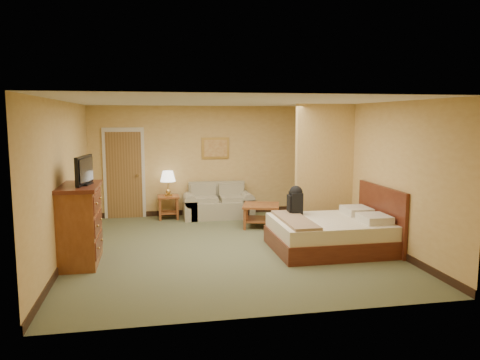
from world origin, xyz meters
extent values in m
plane|color=#535839|center=(0.00, 0.00, 0.00)|extent=(6.00, 6.00, 0.00)
plane|color=white|center=(0.00, 0.00, 2.60)|extent=(6.00, 6.00, 0.00)
cube|color=tan|center=(0.00, 3.00, 1.30)|extent=(5.50, 0.02, 2.60)
cube|color=tan|center=(-2.75, 0.00, 1.30)|extent=(0.02, 6.00, 2.60)
cube|color=tan|center=(2.75, 0.00, 1.30)|extent=(0.02, 6.00, 2.60)
cube|color=tan|center=(2.15, 0.93, 1.30)|extent=(1.20, 0.15, 2.60)
cube|color=beige|center=(-1.95, 2.97, 1.05)|extent=(0.94, 0.06, 2.10)
cube|color=brown|center=(-1.95, 2.96, 1.00)|extent=(0.80, 0.04, 2.00)
cylinder|color=#B89244|center=(-1.65, 2.90, 1.00)|extent=(0.04, 0.12, 0.04)
cube|color=black|center=(0.00, 2.99, 0.06)|extent=(5.50, 0.02, 0.12)
cube|color=gray|center=(0.19, 2.52, 0.20)|extent=(1.33, 0.71, 0.40)
cube|color=gray|center=(0.19, 2.83, 0.61)|extent=(1.33, 0.17, 0.42)
cube|color=gray|center=(-0.48, 2.52, 0.22)|extent=(0.29, 0.71, 0.45)
cube|color=gray|center=(0.85, 2.52, 0.22)|extent=(0.29, 0.71, 0.45)
cube|color=brown|center=(-0.96, 2.65, 0.52)|extent=(0.49, 0.49, 0.04)
cube|color=brown|center=(-0.96, 2.65, 0.15)|extent=(0.41, 0.41, 0.03)
cube|color=brown|center=(-1.16, 2.45, 0.25)|extent=(0.05, 0.05, 0.50)
cube|color=brown|center=(-0.77, 2.45, 0.25)|extent=(0.05, 0.05, 0.50)
cube|color=brown|center=(-1.16, 2.85, 0.25)|extent=(0.05, 0.05, 0.50)
cube|color=brown|center=(-0.77, 2.85, 0.25)|extent=(0.05, 0.05, 0.50)
cylinder|color=#B89244|center=(-0.96, 2.65, 0.56)|extent=(0.17, 0.17, 0.04)
cylinder|color=#B89244|center=(-0.96, 2.65, 0.78)|extent=(0.02, 0.02, 0.29)
cone|color=white|center=(-0.96, 2.65, 0.99)|extent=(0.35, 0.35, 0.24)
cube|color=brown|center=(0.95, 1.45, 0.47)|extent=(0.94, 0.94, 0.04)
cube|color=brown|center=(0.95, 1.45, 0.16)|extent=(0.80, 0.80, 0.03)
cube|color=brown|center=(0.63, 1.13, 0.23)|extent=(0.05, 0.05, 0.45)
cube|color=brown|center=(1.28, 1.78, 0.23)|extent=(0.05, 0.05, 0.45)
cube|color=#B78E3F|center=(0.19, 2.98, 1.60)|extent=(0.66, 0.03, 0.51)
cube|color=#B27137|center=(0.19, 2.96, 1.60)|extent=(0.55, 0.02, 0.40)
cube|color=brown|center=(-2.48, -0.45, 0.61)|extent=(0.56, 1.11, 1.21)
cube|color=#4C1D11|center=(-2.48, -0.45, 1.24)|extent=(0.63, 1.19, 0.06)
cube|color=black|center=(-2.38, -0.45, 1.29)|extent=(0.24, 0.35, 0.03)
cube|color=black|center=(-2.38, -0.45, 1.51)|extent=(0.18, 0.75, 0.45)
cube|color=#4C1D11|center=(1.75, -0.48, 0.15)|extent=(2.02, 1.62, 0.30)
cube|color=#F8EECA|center=(1.75, -0.48, 0.43)|extent=(1.96, 1.56, 0.24)
cube|color=#4C1D11|center=(2.71, -0.48, 0.56)|extent=(0.06, 1.72, 1.11)
cube|color=beige|center=(2.40, -0.83, 0.61)|extent=(0.46, 0.56, 0.14)
cube|color=beige|center=(2.40, -0.13, 0.61)|extent=(0.46, 0.56, 0.14)
cube|color=#896B4A|center=(1.09, -0.48, 0.57)|extent=(0.46, 1.52, 0.05)
cube|color=black|center=(1.28, 0.08, 0.75)|extent=(0.22, 0.32, 0.41)
sphere|color=black|center=(1.28, 0.08, 0.96)|extent=(0.25, 0.25, 0.25)
camera|label=1|loc=(-1.34, -8.10, 2.34)|focal=35.00mm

